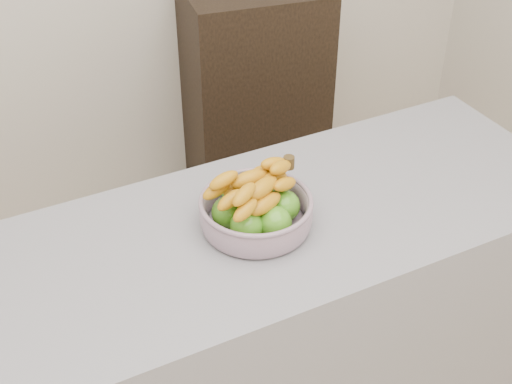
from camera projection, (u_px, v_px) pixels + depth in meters
counter at (206, 371)px, 1.92m from camera, size 2.00×0.60×0.90m
cabinet at (253, 99)px, 3.05m from camera, size 0.62×0.52×1.00m
fruit_bowl at (256, 209)px, 1.68m from camera, size 0.27×0.27×0.15m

